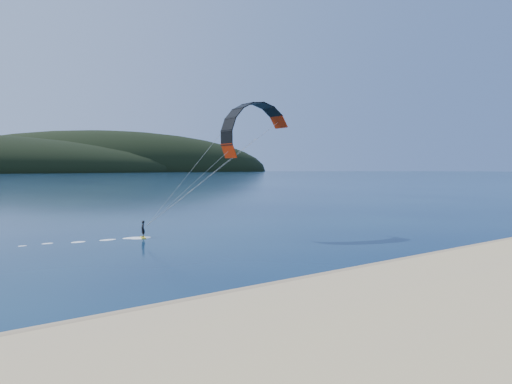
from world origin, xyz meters
TOP-DOWN VIEW (x-y plane):
  - ground at (0.00, 0.00)m, footprint 1800.00×1800.00m
  - wet_sand at (0.00, 4.50)m, footprint 220.00×2.50m
  - kitesurfer_near at (8.21, 19.75)m, footprint 22.51×9.86m

SIDE VIEW (x-z plane):
  - ground at x=0.00m, z-range 0.00..0.00m
  - wet_sand at x=0.00m, z-range 0.00..0.10m
  - kitesurfer_near at x=8.21m, z-range 1.99..15.77m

